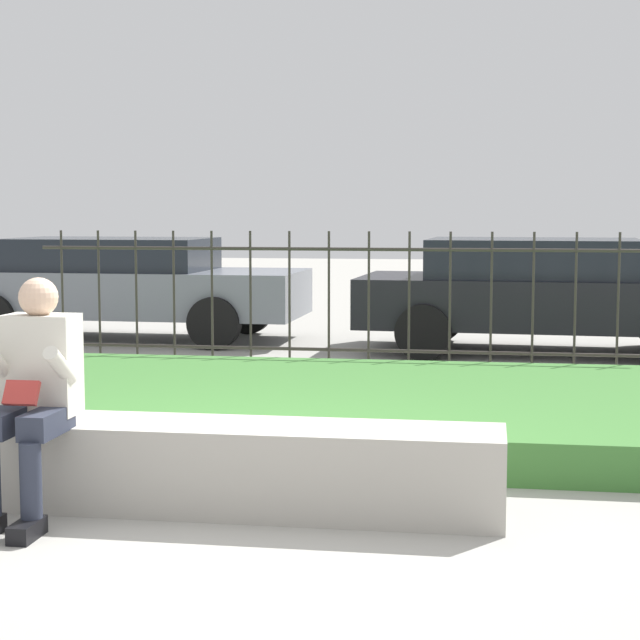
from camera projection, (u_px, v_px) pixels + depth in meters
ground_plane at (239, 510)px, 5.83m from camera, size 60.00×60.00×0.00m
stone_bench at (251, 472)px, 5.80m from camera, size 2.73×0.54×0.48m
person_seated_reader at (33, 387)px, 5.62m from camera, size 0.42×0.73×1.28m
grass_berm at (311, 407)px, 8.16m from camera, size 8.18×3.37×0.27m
iron_fence at (349, 303)px, 10.26m from camera, size 6.18×0.03×1.43m
car_parked_left at (122, 284)px, 13.53m from camera, size 4.55×1.93×1.28m
car_parked_center at (544, 292)px, 12.19m from camera, size 4.34×2.13×1.30m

